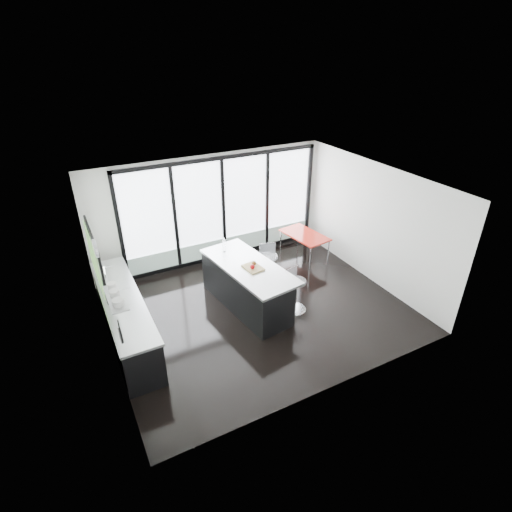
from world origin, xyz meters
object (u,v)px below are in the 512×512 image
bar_stool_near (296,295)px  bar_stool_far (268,270)px  red_table (304,246)px  island (246,286)px

bar_stool_near → bar_stool_far: 1.17m
bar_stool_near → red_table: 2.39m
bar_stool_near → bar_stool_far: bearing=74.3°
island → red_table: 2.63m
bar_stool_near → red_table: bearing=35.8°
island → bar_stool_near: size_ratio=3.34×
bar_stool_far → bar_stool_near: bearing=-70.3°
bar_stool_near → bar_stool_far: bar_stool_far is taller
bar_stool_far → red_table: bar_stool_far is taller
island → red_table: island is taller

